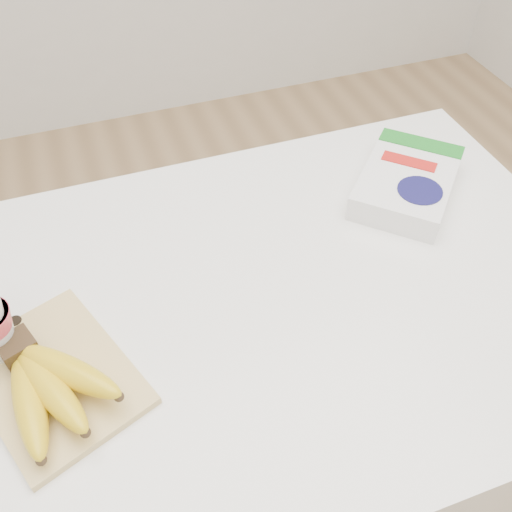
{
  "coord_description": "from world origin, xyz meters",
  "views": [
    {
      "loc": [
        -0.21,
        -0.55,
        1.57
      ],
      "look_at": [
        0.01,
        0.05,
        0.91
      ],
      "focal_mm": 40.0,
      "sensor_mm": 36.0,
      "label": 1
    }
  ],
  "objects_px": {
    "table": "(260,425)",
    "bananas": "(47,385)",
    "cereal_box": "(407,182)",
    "cutting_board": "(54,377)"
  },
  "relations": [
    {
      "from": "cereal_box",
      "to": "bananas",
      "type": "bearing_deg",
      "value": -117.78
    },
    {
      "from": "cutting_board",
      "to": "bananas",
      "type": "distance_m",
      "value": 0.05
    },
    {
      "from": "cutting_board",
      "to": "bananas",
      "type": "bearing_deg",
      "value": -119.97
    },
    {
      "from": "table",
      "to": "bananas",
      "type": "height_order",
      "value": "bananas"
    },
    {
      "from": "table",
      "to": "cereal_box",
      "type": "xyz_separation_m",
      "value": [
        0.35,
        0.15,
        0.46
      ]
    },
    {
      "from": "bananas",
      "to": "cutting_board",
      "type": "bearing_deg",
      "value": 81.19
    },
    {
      "from": "cutting_board",
      "to": "table",
      "type": "bearing_deg",
      "value": -13.09
    },
    {
      "from": "bananas",
      "to": "cereal_box",
      "type": "height_order",
      "value": "bananas"
    },
    {
      "from": "table",
      "to": "cereal_box",
      "type": "bearing_deg",
      "value": 23.41
    },
    {
      "from": "table",
      "to": "bananas",
      "type": "bearing_deg",
      "value": -166.88
    }
  ]
}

